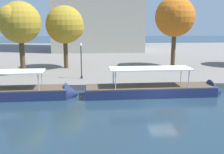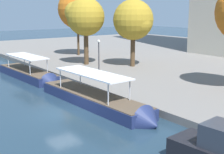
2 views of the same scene
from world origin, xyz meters
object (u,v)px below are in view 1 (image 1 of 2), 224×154
object	(u,v)px
tour_boat_1	(158,92)
tree_1	(174,16)
tree_0	(18,22)
lamp_post	(81,59)
tree_2	(66,25)
tour_boat_0	(18,94)

from	to	relation	value
tour_boat_1	tree_1	world-z (taller)	tree_1
tour_boat_1	tree_0	bearing A→B (deg)	149.93
tour_boat_1	tree_1	bearing A→B (deg)	66.98
lamp_post	tree_2	size ratio (longest dim) A/B	0.47
tour_boat_0	tree_0	size ratio (longest dim) A/B	1.38
tour_boat_0	tree_1	distance (m)	25.42
tour_boat_0	lamp_post	size ratio (longest dim) A/B	3.01
tour_boat_1	tree_2	bearing A→B (deg)	127.33
tree_1	tree_0	bearing A→B (deg)	-167.54
tree_1	tree_2	distance (m)	16.24
tree_2	tree_0	bearing A→B (deg)	-140.84
tour_boat_0	tour_boat_1	distance (m)	14.60
lamp_post	tree_2	distance (m)	8.96
tree_0	tour_boat_0	bearing A→B (deg)	-76.86
tour_boat_0	tree_2	world-z (taller)	tree_2
tree_0	tree_1	size ratio (longest dim) A/B	0.90
tour_boat_0	lamp_post	xyz separation A→B (m)	(6.12, 6.16, 2.65)
lamp_post	tree_1	size ratio (longest dim) A/B	0.41
lamp_post	tree_2	world-z (taller)	tree_2
lamp_post	tree_0	size ratio (longest dim) A/B	0.46
tour_boat_1	tree_1	size ratio (longest dim) A/B	1.40
tour_boat_1	lamp_post	xyz separation A→B (m)	(-8.47, 5.74, 2.67)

